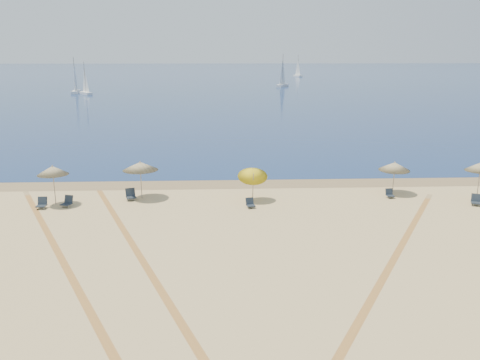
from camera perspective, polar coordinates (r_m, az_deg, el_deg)
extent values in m
plane|color=#0C2151|center=(236.82, -2.25, 12.18)|extent=(500.00, 500.00, 0.00)
plane|color=olive|center=(36.89, -0.28, -0.40)|extent=(500.00, 500.00, 0.00)
cylinder|color=gray|center=(33.66, -20.55, -0.69)|extent=(0.05, 0.05, 2.40)
cone|color=beige|center=(33.41, -20.71, 1.05)|extent=(1.94, 1.94, 0.55)
sphere|color=gray|center=(33.35, -20.76, 1.55)|extent=(0.08, 0.08, 0.08)
cylinder|color=gray|center=(33.66, -11.29, -0.10)|extent=(0.05, 0.05, 2.33)
cone|color=beige|center=(33.42, -11.38, 1.58)|extent=(2.34, 2.34, 0.55)
sphere|color=gray|center=(33.36, -11.41, 2.08)|extent=(0.08, 0.08, 0.08)
cylinder|color=gray|center=(32.03, 1.50, -0.84)|extent=(0.05, 0.87, 2.05)
cone|color=yellow|center=(32.15, 1.47, 0.84)|extent=(1.95, 2.01, 1.24)
sphere|color=gray|center=(32.08, 1.47, 1.36)|extent=(0.08, 0.08, 0.08)
cylinder|color=gray|center=(35.65, 17.24, 0.12)|extent=(0.05, 0.13, 2.07)
cone|color=beige|center=(35.49, 17.32, 1.51)|extent=(2.11, 2.13, 0.63)
sphere|color=gray|center=(35.42, 17.36, 1.99)|extent=(0.08, 0.08, 0.08)
cylinder|color=gray|center=(35.85, 25.71, -0.28)|extent=(0.05, 0.05, 2.45)
cube|color=black|center=(33.34, -21.86, -2.77)|extent=(0.58, 0.58, 0.05)
cube|color=black|center=(33.52, -21.74, -2.22)|extent=(0.58, 0.22, 0.51)
cylinder|color=#A5A5AD|center=(33.25, -22.33, -3.03)|extent=(0.03, 0.03, 0.19)
cylinder|color=#A5A5AD|center=(33.09, -21.58, -3.03)|extent=(0.03, 0.03, 0.19)
cube|color=black|center=(33.14, -19.33, -2.63)|extent=(0.74, 0.74, 0.05)
cube|color=black|center=(33.29, -19.07, -2.08)|extent=(0.62, 0.40, 0.52)
cylinder|color=#A5A5AD|center=(33.11, -19.74, -2.85)|extent=(0.03, 0.03, 0.19)
cylinder|color=#A5A5AD|center=(32.84, -19.09, -2.94)|extent=(0.03, 0.03, 0.19)
cube|color=black|center=(33.48, -12.38, -1.95)|extent=(0.78, 0.78, 0.06)
cube|color=black|center=(33.69, -12.49, -1.38)|extent=(0.65, 0.41, 0.55)
cylinder|color=#A5A5AD|center=(33.26, -12.86, -2.26)|extent=(0.03, 0.03, 0.20)
cylinder|color=#A5A5AD|center=(33.33, -12.02, -2.18)|extent=(0.03, 0.03, 0.20)
cube|color=black|center=(31.11, 1.24, -2.94)|extent=(0.61, 0.61, 0.05)
cube|color=black|center=(31.27, 1.11, -2.43)|extent=(0.53, 0.30, 0.45)
cylinder|color=#A5A5AD|center=(30.91, 0.91, -3.21)|extent=(0.02, 0.02, 0.16)
cylinder|color=#A5A5AD|center=(31.03, 1.62, -3.15)|extent=(0.02, 0.02, 0.16)
cube|color=black|center=(34.70, 16.88, -1.73)|extent=(0.53, 0.53, 0.04)
cube|color=black|center=(34.85, 16.74, -1.28)|extent=(0.50, 0.22, 0.44)
cylinder|color=#A5A5AD|center=(34.48, 16.66, -1.96)|extent=(0.02, 0.02, 0.16)
cylinder|color=#A5A5AD|center=(34.64, 17.26, -1.93)|extent=(0.02, 0.02, 0.16)
cube|color=black|center=(34.97, 25.47, -2.37)|extent=(0.76, 0.76, 0.05)
cube|color=black|center=(35.17, 25.49, -1.85)|extent=(0.61, 0.43, 0.52)
cylinder|color=#A5A5AD|center=(34.79, 25.23, -2.58)|extent=(0.03, 0.03, 0.19)
cube|color=white|center=(202.49, 6.65, 11.80)|extent=(2.99, 5.87, 0.62)
cylinder|color=gray|center=(202.35, 6.68, 12.93)|extent=(0.12, 0.12, 8.28)
cube|color=white|center=(125.75, -18.31, 9.59)|extent=(2.00, 5.76, 0.62)
cylinder|color=gray|center=(125.52, -18.46, 11.40)|extent=(0.12, 0.12, 8.21)
cube|color=white|center=(121.66, -17.27, 9.51)|extent=(3.88, 4.77, 0.54)
cylinder|color=gray|center=(121.45, -17.39, 11.15)|extent=(0.11, 0.11, 7.20)
cube|color=white|center=(142.86, 4.90, 10.76)|extent=(4.16, 6.04, 0.66)
cylinder|color=gray|center=(142.66, 4.94, 12.47)|extent=(0.13, 0.13, 8.76)
plane|color=tan|center=(23.78, -11.00, -9.28)|extent=(36.26, 36.26, 0.00)
plane|color=tan|center=(24.77, -11.59, -8.32)|extent=(36.26, 36.26, 0.00)
plane|color=tan|center=(22.40, 15.93, -11.14)|extent=(38.31, 38.31, 0.00)
plane|color=tan|center=(23.38, 16.51, -10.06)|extent=(38.31, 38.31, 0.00)
plane|color=tan|center=(23.70, -19.10, -9.93)|extent=(37.65, 37.65, 0.00)
plane|color=tan|center=(24.70, -19.59, -8.96)|extent=(37.65, 37.65, 0.00)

